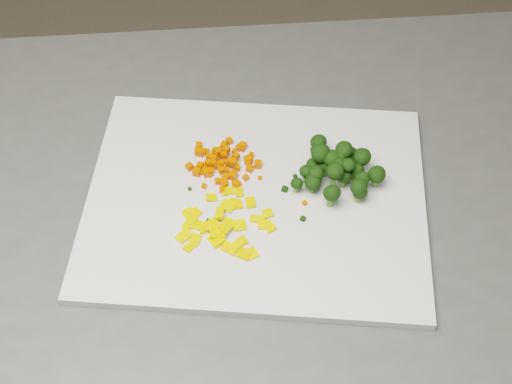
# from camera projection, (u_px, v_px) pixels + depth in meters

# --- Properties ---
(counter_block) EXTENTS (1.23, 0.96, 0.90)m
(counter_block) POSITION_uv_depth(u_px,v_px,m) (270.00, 353.00, 1.33)
(counter_block) COLOR #494947
(counter_block) RESTS_ON ground
(cutting_board) EXTENTS (0.46, 0.36, 0.01)m
(cutting_board) POSITION_uv_depth(u_px,v_px,m) (256.00, 199.00, 0.97)
(cutting_board) COLOR silver
(cutting_board) RESTS_ON counter_block
(carrot_pile) EXTENTS (0.10, 0.10, 0.03)m
(carrot_pile) POSITION_uv_depth(u_px,v_px,m) (223.00, 157.00, 0.99)
(carrot_pile) COLOR #E24202
(carrot_pile) RESTS_ON cutting_board
(pepper_pile) EXTENTS (0.12, 0.12, 0.02)m
(pepper_pile) POSITION_uv_depth(u_px,v_px,m) (226.00, 222.00, 0.93)
(pepper_pile) COLOR yellow
(pepper_pile) RESTS_ON cutting_board
(broccoli_pile) EXTENTS (0.12, 0.12, 0.06)m
(broccoli_pile) POSITION_uv_depth(u_px,v_px,m) (337.00, 168.00, 0.96)
(broccoli_pile) COLOR black
(broccoli_pile) RESTS_ON cutting_board
(carrot_cube_0) EXTENTS (0.01, 0.01, 0.01)m
(carrot_cube_0) POSITION_uv_depth(u_px,v_px,m) (216.00, 153.00, 1.01)
(carrot_cube_0) COLOR #E24202
(carrot_cube_0) RESTS_ON carrot_pile
(carrot_cube_1) EXTENTS (0.01, 0.01, 0.01)m
(carrot_cube_1) POSITION_uv_depth(u_px,v_px,m) (232.00, 162.00, 0.99)
(carrot_cube_1) COLOR #E24202
(carrot_cube_1) RESTS_ON carrot_pile
(carrot_cube_2) EXTENTS (0.01, 0.01, 0.01)m
(carrot_cube_2) POSITION_uv_depth(u_px,v_px,m) (199.00, 146.00, 1.02)
(carrot_cube_2) COLOR #E24202
(carrot_cube_2) RESTS_ON carrot_pile
(carrot_cube_3) EXTENTS (0.01, 0.01, 0.01)m
(carrot_cube_3) POSITION_uv_depth(u_px,v_px,m) (248.00, 163.00, 1.00)
(carrot_cube_3) COLOR #E24202
(carrot_cube_3) RESTS_ON carrot_pile
(carrot_cube_4) EXTENTS (0.01, 0.01, 0.01)m
(carrot_cube_4) POSITION_uv_depth(u_px,v_px,m) (233.00, 174.00, 0.99)
(carrot_cube_4) COLOR #E24202
(carrot_cube_4) RESTS_ON carrot_pile
(carrot_cube_5) EXTENTS (0.01, 0.01, 0.01)m
(carrot_cube_5) POSITION_uv_depth(u_px,v_px,m) (203.00, 152.00, 1.01)
(carrot_cube_5) COLOR #E24202
(carrot_cube_5) RESTS_ON carrot_pile
(carrot_cube_6) EXTENTS (0.01, 0.01, 0.01)m
(carrot_cube_6) POSITION_uv_depth(u_px,v_px,m) (209.00, 157.00, 1.01)
(carrot_cube_6) COLOR #E24202
(carrot_cube_6) RESTS_ON carrot_pile
(carrot_cube_7) EXTENTS (0.01, 0.01, 0.01)m
(carrot_cube_7) POSITION_uv_depth(u_px,v_px,m) (202.00, 172.00, 0.99)
(carrot_cube_7) COLOR #E24202
(carrot_cube_7) RESTS_ON carrot_pile
(carrot_cube_8) EXTENTS (0.01, 0.01, 0.01)m
(carrot_cube_8) POSITION_uv_depth(u_px,v_px,m) (204.00, 186.00, 0.98)
(carrot_cube_8) COLOR #E24202
(carrot_cube_8) RESTS_ON carrot_pile
(carrot_cube_9) EXTENTS (0.01, 0.01, 0.01)m
(carrot_cube_9) POSITION_uv_depth(u_px,v_px,m) (189.00, 167.00, 0.99)
(carrot_cube_9) COLOR #E24202
(carrot_cube_9) RESTS_ON carrot_pile
(carrot_cube_10) EXTENTS (0.01, 0.01, 0.01)m
(carrot_cube_10) POSITION_uv_depth(u_px,v_px,m) (233.00, 176.00, 0.98)
(carrot_cube_10) COLOR #E24202
(carrot_cube_10) RESTS_ON carrot_pile
(carrot_cube_11) EXTENTS (0.01, 0.01, 0.01)m
(carrot_cube_11) POSITION_uv_depth(u_px,v_px,m) (243.00, 148.00, 1.02)
(carrot_cube_11) COLOR #E24202
(carrot_cube_11) RESTS_ON carrot_pile
(carrot_cube_12) EXTENTS (0.01, 0.01, 0.01)m
(carrot_cube_12) POSITION_uv_depth(u_px,v_px,m) (205.00, 169.00, 0.99)
(carrot_cube_12) COLOR #E24202
(carrot_cube_12) RESTS_ON carrot_pile
(carrot_cube_13) EXTENTS (0.01, 0.01, 0.01)m
(carrot_cube_13) POSITION_uv_depth(u_px,v_px,m) (221.00, 170.00, 0.99)
(carrot_cube_13) COLOR #E24202
(carrot_cube_13) RESTS_ON carrot_pile
(carrot_cube_14) EXTENTS (0.01, 0.01, 0.01)m
(carrot_cube_14) POSITION_uv_depth(u_px,v_px,m) (248.00, 159.00, 1.00)
(carrot_cube_14) COLOR #E24202
(carrot_cube_14) RESTS_ON carrot_pile
(carrot_cube_15) EXTENTS (0.01, 0.01, 0.01)m
(carrot_cube_15) POSITION_uv_depth(u_px,v_px,m) (224.00, 181.00, 0.98)
(carrot_cube_15) COLOR #E24202
(carrot_cube_15) RESTS_ON carrot_pile
(carrot_cube_16) EXTENTS (0.01, 0.01, 0.01)m
(carrot_cube_16) POSITION_uv_depth(u_px,v_px,m) (227.00, 170.00, 0.99)
(carrot_cube_16) COLOR #E24202
(carrot_cube_16) RESTS_ON carrot_pile
(carrot_cube_17) EXTENTS (0.01, 0.01, 0.01)m
(carrot_cube_17) POSITION_uv_depth(u_px,v_px,m) (222.00, 163.00, 0.99)
(carrot_cube_17) COLOR #E24202
(carrot_cube_17) RESTS_ON carrot_pile
(carrot_cube_18) EXTENTS (0.01, 0.01, 0.01)m
(carrot_cube_18) POSITION_uv_depth(u_px,v_px,m) (200.00, 166.00, 1.00)
(carrot_cube_18) COLOR #E24202
(carrot_cube_18) RESTS_ON carrot_pile
(carrot_cube_19) EXTENTS (0.01, 0.01, 0.01)m
(carrot_cube_19) POSITION_uv_depth(u_px,v_px,m) (218.00, 181.00, 0.98)
(carrot_cube_19) COLOR #E24202
(carrot_cube_19) RESTS_ON carrot_pile
(carrot_cube_20) EXTENTS (0.01, 0.01, 0.01)m
(carrot_cube_20) POSITION_uv_depth(u_px,v_px,m) (229.00, 141.00, 1.03)
(carrot_cube_20) COLOR #E24202
(carrot_cube_20) RESTS_ON carrot_pile
(carrot_cube_21) EXTENTS (0.01, 0.01, 0.01)m
(carrot_cube_21) POSITION_uv_depth(u_px,v_px,m) (200.00, 152.00, 1.01)
(carrot_cube_21) COLOR #E24202
(carrot_cube_21) RESTS_ON carrot_pile
(carrot_cube_22) EXTENTS (0.01, 0.01, 0.01)m
(carrot_cube_22) POSITION_uv_depth(u_px,v_px,m) (222.00, 190.00, 0.97)
(carrot_cube_22) COLOR #E24202
(carrot_cube_22) RESTS_ON carrot_pile
(carrot_cube_23) EXTENTS (0.01, 0.01, 0.01)m
(carrot_cube_23) POSITION_uv_depth(u_px,v_px,m) (250.00, 168.00, 0.99)
(carrot_cube_23) COLOR #E24202
(carrot_cube_23) RESTS_ON carrot_pile
(carrot_cube_24) EXTENTS (0.01, 0.01, 0.01)m
(carrot_cube_24) POSITION_uv_depth(u_px,v_px,m) (243.00, 146.00, 1.02)
(carrot_cube_24) COLOR #E24202
(carrot_cube_24) RESTS_ON carrot_pile
(carrot_cube_25) EXTENTS (0.01, 0.01, 0.01)m
(carrot_cube_25) POSITION_uv_depth(u_px,v_px,m) (211.00, 171.00, 0.99)
(carrot_cube_25) COLOR #E24202
(carrot_cube_25) RESTS_ON carrot_pile
(carrot_cube_26) EXTENTS (0.01, 0.01, 0.01)m
(carrot_cube_26) POSITION_uv_depth(u_px,v_px,m) (258.00, 164.00, 1.00)
(carrot_cube_26) COLOR #E24202
(carrot_cube_26) RESTS_ON carrot_pile
(carrot_cube_27) EXTENTS (0.01, 0.01, 0.01)m
(carrot_cube_27) POSITION_uv_depth(u_px,v_px,m) (213.00, 163.00, 0.99)
(carrot_cube_27) COLOR #E24202
(carrot_cube_27) RESTS_ON carrot_pile
(carrot_cube_28) EXTENTS (0.01, 0.01, 0.01)m
(carrot_cube_28) POSITION_uv_depth(u_px,v_px,m) (240.00, 147.00, 1.02)
(carrot_cube_28) COLOR #E24202
(carrot_cube_28) RESTS_ON carrot_pile
(carrot_cube_29) EXTENTS (0.01, 0.01, 0.01)m
(carrot_cube_29) POSITION_uv_depth(u_px,v_px,m) (217.00, 152.00, 1.01)
(carrot_cube_29) COLOR #E24202
(carrot_cube_29) RESTS_ON carrot_pile
(carrot_cube_30) EXTENTS (0.01, 0.01, 0.01)m
(carrot_cube_30) POSITION_uv_depth(u_px,v_px,m) (217.00, 163.00, 1.00)
(carrot_cube_30) COLOR #E24202
(carrot_cube_30) RESTS_ON carrot_pile
(carrot_cube_31) EXTENTS (0.01, 0.01, 0.01)m
(carrot_cube_31) POSITION_uv_depth(u_px,v_px,m) (197.00, 172.00, 0.99)
(carrot_cube_31) COLOR #E24202
(carrot_cube_31) RESTS_ON carrot_pile
(carrot_cube_32) EXTENTS (0.01, 0.01, 0.01)m
(carrot_cube_32) POSITION_uv_depth(u_px,v_px,m) (208.00, 163.00, 0.99)
(carrot_cube_32) COLOR #E24202
(carrot_cube_32) RESTS_ON carrot_pile
(carrot_cube_33) EXTENTS (0.01, 0.01, 0.01)m
(carrot_cube_33) POSITION_uv_depth(u_px,v_px,m) (219.00, 151.00, 1.00)
(carrot_cube_33) COLOR #E24202
(carrot_cube_33) RESTS_ON carrot_pile
(carrot_cube_34) EXTENTS (0.01, 0.01, 0.01)m
(carrot_cube_34) POSITION_uv_depth(u_px,v_px,m) (233.00, 177.00, 0.98)
(carrot_cube_34) COLOR #E24202
(carrot_cube_34) RESTS_ON carrot_pile
(carrot_cube_35) EXTENTS (0.01, 0.01, 0.01)m
(carrot_cube_35) POSITION_uv_depth(u_px,v_px,m) (217.00, 153.00, 1.00)
(carrot_cube_35) COLOR #E24202
(carrot_cube_35) RESTS_ON carrot_pile
(carrot_cube_36) EXTENTS (0.01, 0.01, 0.01)m
(carrot_cube_36) POSITION_uv_depth(u_px,v_px,m) (224.00, 144.00, 1.02)
(carrot_cube_36) COLOR #E24202
(carrot_cube_36) RESTS_ON carrot_pile
(carrot_cube_37) EXTENTS (0.01, 0.01, 0.01)m
(carrot_cube_37) POSITION_uv_depth(u_px,v_px,m) (224.00, 184.00, 0.98)
(carrot_cube_37) COLOR #E24202
(carrot_cube_37) RESTS_ON carrot_pile
(carrot_cube_38) EXTENTS (0.01, 0.01, 0.01)m
(carrot_cube_38) POSITION_uv_depth(u_px,v_px,m) (206.00, 165.00, 1.00)
(carrot_cube_38) COLOR #E24202
(carrot_cube_38) RESTS_ON carrot_pile
(carrot_cube_39) EXTENTS (0.01, 0.01, 0.01)m
(carrot_cube_39) POSITION_uv_depth(u_px,v_px,m) (225.00, 155.00, 1.00)
(carrot_cube_39) COLOR #E24202
(carrot_cube_39) RESTS_ON carrot_pile
(carrot_cube_40) EXTENTS (0.01, 0.01, 0.01)m
(carrot_cube_40) POSITION_uv_depth(u_px,v_px,m) (198.00, 151.00, 1.01)
(carrot_cube_40) COLOR #E24202
(carrot_cube_40) RESTS_ON carrot_pile
(carrot_cube_41) EXTENTS (0.01, 0.01, 0.01)m
(carrot_cube_41) POSITION_uv_depth(u_px,v_px,m) (215.00, 160.00, 1.00)
(carrot_cube_41) COLOR #E24202
(carrot_cube_41) RESTS_ON carrot_pile
(carrot_cube_42) EXTENTS (0.01, 0.01, 0.01)m
(carrot_cube_42) POSITION_uv_depth(u_px,v_px,m) (246.00, 178.00, 0.98)
(carrot_cube_42) COLOR #E24202
(carrot_cube_42) RESTS_ON carrot_pile
(carrot_cube_43) EXTENTS (0.01, 0.01, 0.01)m
(carrot_cube_43) POSITION_uv_depth(u_px,v_px,m) (214.00, 158.00, 1.00)
(carrot_cube_43) COLOR #E24202
(carrot_cube_43) RESTS_ON carrot_pile
(carrot_cube_44) EXTENTS (0.01, 0.01, 0.01)m
(carrot_cube_44) POSITION_uv_depth(u_px,v_px,m) (207.00, 152.00, 1.01)
(carrot_cube_44) COLOR #E24202
(carrot_cube_44) RESTS_ON carrot_pile
(carrot_cube_45) EXTENTS (0.01, 0.01, 0.01)m
(carrot_cube_45) POSITION_uv_depth(u_px,v_px,m) (226.00, 150.00, 1.00)
(carrot_cube_45) COLOR #E24202
(carrot_cube_45) RESTS_ON carrot_pile
(carrot_cube_46) EXTENTS (0.01, 0.01, 0.01)m
(carrot_cube_46) POSITION_uv_depth(u_px,v_px,m) (228.00, 165.00, 1.00)
(carrot_cube_46) COLOR #E24202
(carrot_cube_46) RESTS_ON carrot_pile
(carrot_cube_47) EXTENTS (0.01, 0.01, 0.01)m
(carrot_cube_47) POSITION_uv_depth(u_px,v_px,m) (219.00, 158.00, 1.01)
(carrot_cube_47) COLOR #E24202
(carrot_cube_47) RESTS_ON carrot_pile
(carrot_cube_48) EXTENTS (0.01, 0.01, 0.01)m
(carrot_cube_48) POSITION_uv_depth(u_px,v_px,m) (226.00, 161.00, 1.00)
(carrot_cube_48) COLOR #E24202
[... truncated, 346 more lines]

